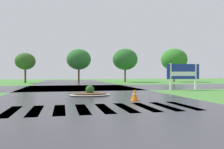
% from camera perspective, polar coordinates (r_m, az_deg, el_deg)
% --- Properties ---
extents(asphalt_roadway, '(11.14, 80.00, 0.01)m').
position_cam_1_polar(asphalt_roadway, '(13.24, -5.15, -5.98)').
color(asphalt_roadway, '#35353A').
rests_on(asphalt_roadway, ground).
extents(asphalt_cross_road, '(90.00, 10.03, 0.01)m').
position_cam_1_polar(asphalt_cross_road, '(23.36, -8.35, -3.33)').
color(asphalt_cross_road, '#35353A').
rests_on(asphalt_cross_road, ground).
extents(crosswalk_stripes, '(7.65, 2.80, 0.01)m').
position_cam_1_polar(crosswalk_stripes, '(9.31, -1.97, -8.59)').
color(crosswalk_stripes, white).
rests_on(crosswalk_stripes, ground).
extents(estate_billboard, '(3.03, 0.21, 2.34)m').
position_cam_1_polar(estate_billboard, '(20.48, 17.67, 0.46)').
color(estate_billboard, white).
rests_on(estate_billboard, ground).
extents(median_island, '(2.68, 1.84, 0.68)m').
position_cam_1_polar(median_island, '(14.73, -5.65, -4.83)').
color(median_island, '#9E9B93').
rests_on(median_island, ground).
extents(traffic_cone, '(0.39, 0.39, 0.60)m').
position_cam_1_polar(traffic_cone, '(12.08, 5.80, -5.21)').
color(traffic_cone, orange).
rests_on(traffic_cone, ground).
extents(background_treeline, '(47.19, 5.45, 5.97)m').
position_cam_1_polar(background_treeline, '(36.99, -7.10, 3.80)').
color(background_treeline, '#4C3823').
rests_on(background_treeline, ground).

